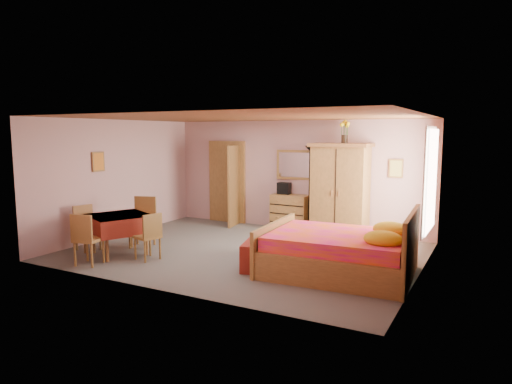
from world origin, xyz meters
The scene contains 23 objects.
floor centered at (0.00, 0.00, 0.00)m, with size 6.50×6.50×0.00m, color #5F5B54.
ceiling centered at (0.00, 0.00, 2.60)m, with size 6.50×6.50×0.00m, color brown.
wall_back centered at (0.00, 2.50, 1.30)m, with size 6.50×0.10×2.60m, color tan.
wall_front centered at (0.00, -2.50, 1.30)m, with size 6.50×0.10×2.60m, color tan.
wall_left centered at (-3.25, 0.00, 1.30)m, with size 0.10×5.00×2.60m, color tan.
wall_right centered at (3.25, 0.00, 1.30)m, with size 0.10×5.00×2.60m, color tan.
doorway centered at (-1.90, 2.47, 1.02)m, with size 1.06×0.12×2.15m, color #9E6B35.
window centered at (3.21, 1.20, 1.45)m, with size 0.08×1.40×1.95m, color white.
picture_left centered at (-3.22, -0.60, 1.70)m, with size 0.04×0.32×0.42m, color orange.
picture_back centered at (2.35, 2.47, 1.55)m, with size 0.30×0.04×0.40m, color #D8BF59.
chest_of_drawers centered at (-0.03, 2.28, 0.42)m, with size 0.90×0.45×0.85m, color #9C6B35.
wall_mirror centered at (-0.03, 2.49, 1.55)m, with size 0.90×0.05×0.71m, color silver.
stereo centered at (-0.22, 2.34, 0.99)m, with size 0.30×0.22×0.28m, color black.
floor_lamp centered at (0.44, 2.31, 1.01)m, with size 0.26×0.26×2.01m, color black.
wardrobe centered at (1.21, 2.19, 1.04)m, with size 1.33×0.68×2.08m, color #A06D36.
sunflower_vase centered at (1.28, 2.20, 2.33)m, with size 0.20×0.20×0.50m, color yellow.
bed centered at (2.04, -0.47, 0.55)m, with size 2.38×1.87×1.10m, color #DF157A.
bench centered at (0.70, -0.55, 0.23)m, with size 0.52×1.40×0.47m, color maroon.
dining_table centered at (-2.02, -1.27, 0.38)m, with size 1.04×1.04×0.76m, color maroon.
chair_south centered at (-1.98, -2.04, 0.46)m, with size 0.42×0.42×0.92m, color #A97639.
chair_north centered at (-2.04, -0.62, 0.50)m, with size 0.46×0.46×1.01m, color olive.
chair_west centered at (-2.78, -1.34, 0.44)m, with size 0.40×0.40×0.88m, color brown.
chair_east centered at (-1.30, -1.30, 0.43)m, with size 0.39×0.39×0.87m, color olive.
Camera 1 is at (4.29, -7.56, 2.30)m, focal length 32.00 mm.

